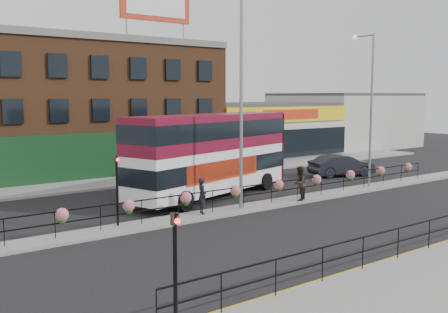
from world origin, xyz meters
TOP-DOWN VIEW (x-y plane):
  - ground at (0.00, 0.00)m, footprint 120.00×120.00m
  - north_pavement at (0.00, 12.00)m, footprint 60.00×4.00m
  - median at (0.00, 0.00)m, footprint 60.00×1.60m
  - yellow_line_inner at (0.00, -9.70)m, footprint 60.00×0.10m
  - yellow_line_outer at (0.00, -9.88)m, footprint 60.00×0.10m
  - brick_building at (-4.00, 19.96)m, footprint 25.00×12.21m
  - supermarket at (16.00, 19.90)m, footprint 15.00×12.25m
  - warehouse_east at (30.75, 20.00)m, footprint 14.50×12.00m
  - billboard at (2.50, 14.99)m, footprint 6.00×0.29m
  - median_railing at (-0.00, 0.00)m, footprint 30.04×0.56m
  - south_railing at (-2.00, -10.10)m, footprint 20.04×0.05m
  - double_decker_bus at (-0.17, 3.99)m, footprint 12.45×6.08m
  - car at (12.36, 4.68)m, footprint 4.60×5.96m
  - pedestrian_a at (-3.59, 0.06)m, footprint 0.89×0.78m
  - pedestrian_b at (2.71, -0.44)m, footprint 1.57×1.54m
  - lamp_column_west at (-1.27, 0.15)m, footprint 0.40×1.97m
  - lamp_column_east at (9.58, 0.31)m, footprint 0.35×1.72m
  - traffic_light_south at (-12.00, -11.01)m, footprint 0.15×0.28m
  - traffic_light_median at (-8.00, 0.39)m, footprint 0.15×0.28m

SIDE VIEW (x-z plane):
  - ground at x=0.00m, z-range 0.00..0.00m
  - yellow_line_inner at x=0.00m, z-range 0.00..0.01m
  - yellow_line_outer at x=0.00m, z-range 0.00..0.01m
  - north_pavement at x=0.00m, z-range 0.00..0.15m
  - median at x=0.00m, z-range 0.00..0.15m
  - car at x=12.36m, z-range 0.00..1.63m
  - south_railing at x=-2.00m, z-range 0.40..1.52m
  - median_railing at x=0.00m, z-range 0.43..1.66m
  - pedestrian_a at x=-3.59m, z-range 0.15..1.97m
  - pedestrian_b at x=2.71m, z-range 0.15..2.08m
  - traffic_light_south at x=-12.00m, z-range 0.64..4.29m
  - traffic_light_median at x=-8.00m, z-range 0.64..4.29m
  - supermarket at x=16.00m, z-range 0.00..5.30m
  - double_decker_bus at x=-0.17m, z-range 0.56..5.48m
  - warehouse_east at x=30.75m, z-range 0.00..6.30m
  - brick_building at x=-4.00m, z-range -0.02..10.28m
  - lamp_column_east at x=9.58m, z-range 1.06..10.84m
  - lamp_column_west at x=-1.27m, z-range 1.19..12.41m
  - billboard at x=2.50m, z-range 10.98..15.38m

